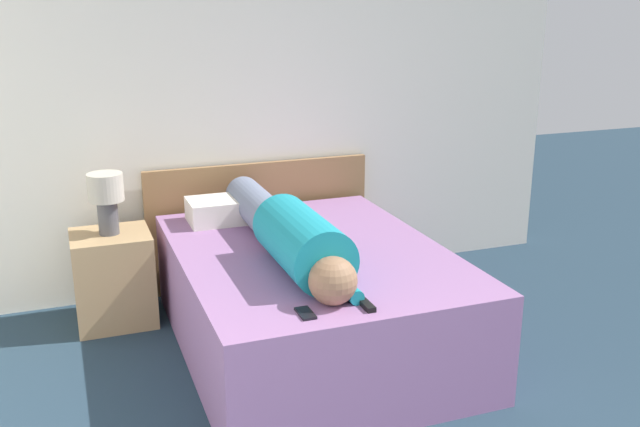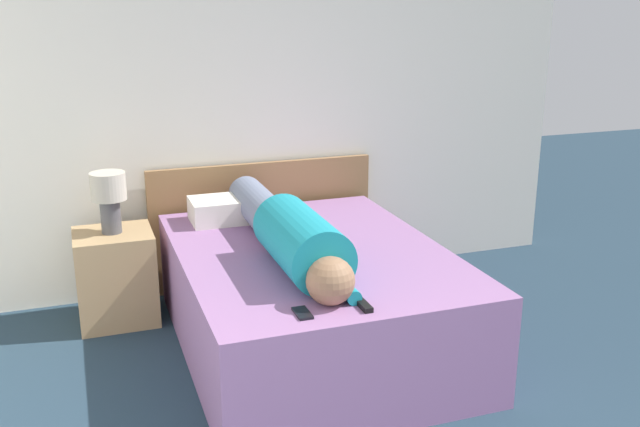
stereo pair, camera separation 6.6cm
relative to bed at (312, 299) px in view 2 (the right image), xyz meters
name	(u,v)px [view 2 (the right image)]	position (x,y,z in m)	size (l,w,h in m)	color
wall_back	(221,97)	(-0.24, 1.11, 1.01)	(5.00, 0.06, 2.60)	silver
bed	(312,299)	(0.00, 0.00, 0.00)	(1.43, 1.90, 0.58)	#936699
headboard	(263,223)	(0.00, 1.04, 0.14)	(1.55, 0.04, 0.86)	olive
nightstand	(116,277)	(-1.02, 0.73, -0.01)	(0.46, 0.43, 0.57)	tan
table_lamp	(109,195)	(-1.02, 0.73, 0.51)	(0.21, 0.21, 0.37)	#4C4C51
person_lying	(289,233)	(-0.15, -0.08, 0.43)	(0.32, 1.72, 0.32)	#936B4C
pillow_near_headboard	(230,209)	(-0.30, 0.69, 0.36)	(0.48, 0.29, 0.15)	silver
tv_remote	(363,304)	(-0.03, -0.80, 0.30)	(0.04, 0.15, 0.02)	black
cell_phone	(302,313)	(-0.31, -0.78, 0.30)	(0.06, 0.13, 0.01)	black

